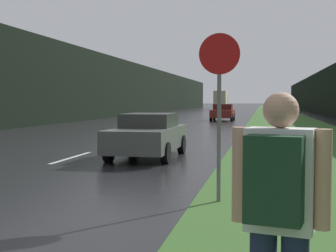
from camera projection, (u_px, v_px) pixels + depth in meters
name	position (u px, v px, depth m)	size (l,w,h in m)	color
grass_verge	(285.00, 121.00, 39.85)	(6.00, 240.00, 0.02)	#386028
lane_stripe_c	(71.00, 158.00, 14.35)	(0.12, 3.00, 0.01)	silver
lane_stripe_d	(133.00, 139.00, 21.20)	(0.12, 3.00, 0.01)	silver
treeline_far_side	(117.00, 88.00, 53.08)	(2.00, 140.00, 6.36)	black
stop_sign	(219.00, 99.00, 7.94)	(0.70, 0.07, 2.89)	slate
hitchhiker_with_backpack	(278.00, 214.00, 2.96)	(0.62, 0.49, 1.80)	#1E2847
car_passing_near	(148.00, 135.00, 14.40)	(1.86, 4.19, 1.35)	#4C514C
car_passing_far	(223.00, 112.00, 40.94)	(1.96, 4.36, 1.45)	maroon
delivery_truck	(221.00, 100.00, 90.72)	(2.48, 6.83, 3.61)	#6E684F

